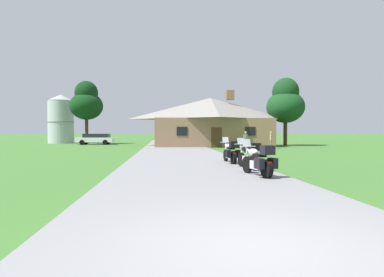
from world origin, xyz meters
TOP-DOWN VIEW (x-y plane):
  - ground_plane at (0.00, 20.00)m, footprint 500.00×500.00m
  - asphalt_driveway at (0.00, 18.00)m, footprint 6.40×80.00m
  - motorcycle_white_nearest_to_camera at (2.18, 6.77)m, footprint 1.00×2.06m
  - motorcycle_black_second_in_row at (2.42, 9.08)m, footprint 0.73×2.08m
  - motorcycle_silver_farthest_in_row at (2.18, 11.56)m, footprint 0.80×2.08m
  - stone_lodge at (4.27, 32.51)m, footprint 13.55×9.01m
  - bystander_tan_shirt_near_lodge at (9.12, 25.48)m, footprint 0.34×0.51m
  - bystander_gray_shirt_beside_signpost at (6.40, 24.60)m, footprint 0.45×0.40m
  - tree_right_of_lodge at (13.20, 32.19)m, footprint 4.44×4.44m
  - tree_left_far at (-11.59, 39.79)m, footprint 4.37×4.37m
  - metal_silo_distant at (-15.95, 42.96)m, footprint 3.65×3.65m
  - parked_white_suv_far_left at (-9.89, 37.40)m, footprint 4.64×1.98m

SIDE VIEW (x-z plane):
  - ground_plane at x=0.00m, z-range 0.00..0.00m
  - asphalt_driveway at x=0.00m, z-range 0.00..0.06m
  - motorcycle_white_nearest_to_camera at x=2.18m, z-range -0.04..1.26m
  - motorcycle_silver_farthest_in_row at x=2.18m, z-range -0.04..1.26m
  - motorcycle_black_second_in_row at x=2.42m, z-range -0.03..1.27m
  - parked_white_suv_far_left at x=-9.89m, z-range 0.08..1.48m
  - bystander_tan_shirt_near_lodge at x=9.12m, z-range 0.11..1.79m
  - bystander_gray_shirt_beside_signpost at x=6.40m, z-range 0.11..1.79m
  - stone_lodge at x=4.27m, z-range -0.37..6.14m
  - metal_silo_distant at x=-15.95m, z-range 0.01..7.01m
  - tree_right_of_lodge at x=13.20m, z-range 1.09..9.13m
  - tree_left_far at x=-11.59m, z-range 1.38..9.91m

